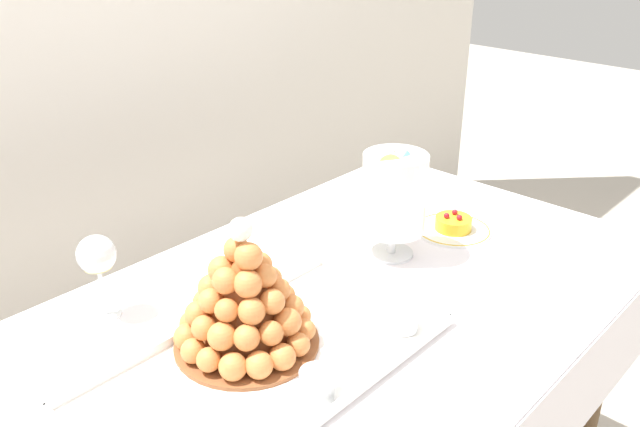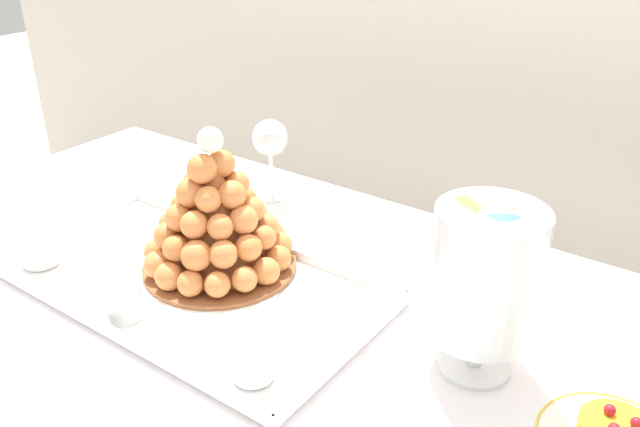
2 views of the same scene
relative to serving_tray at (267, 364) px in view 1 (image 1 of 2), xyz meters
The scene contains 8 objects.
buffet_table 0.17m from the serving_tray, 18.53° to the left, with size 1.67×0.87×0.79m.
serving_tray is the anchor object (origin of this frame).
croquembouche 0.12m from the serving_tray, 80.33° to the left, with size 0.26×0.26×0.25m.
dessert_cup_mid_left 0.13m from the serving_tray, 92.71° to the right, with size 0.06×0.06×0.05m.
dessert_cup_centre 0.27m from the serving_tray, 25.02° to the right, with size 0.05×0.05×0.05m.
macaron_goblet 0.49m from the serving_tray, 10.40° to the left, with size 0.14×0.14×0.26m.
fruit_tart_plate 0.66m from the serving_tray, ahead, with size 0.18×0.18×0.05m.
wine_glass 0.38m from the serving_tray, 106.78° to the left, with size 0.07×0.07×0.17m.
Camera 1 is at (-0.76, -0.74, 1.52)m, focal length 37.76 mm.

